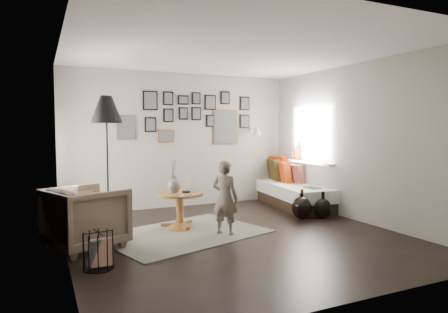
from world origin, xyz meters
name	(u,v)px	position (x,y,z in m)	size (l,w,h in m)	color
ground	(236,236)	(0.00, 0.00, 0.00)	(4.80, 4.80, 0.00)	black
wall_back	(181,140)	(0.00, 2.40, 1.30)	(4.50, 4.50, 0.00)	gray
wall_front	(360,155)	(0.00, -2.40, 1.30)	(4.50, 4.50, 0.00)	gray
wall_left	(64,148)	(-2.25, 0.00, 1.30)	(4.80, 4.80, 0.00)	gray
wall_right	(358,142)	(2.25, 0.00, 1.30)	(4.80, 4.80, 0.00)	gray
ceiling	(236,51)	(0.00, 0.00, 2.60)	(4.80, 4.80, 0.00)	white
door_left	(61,162)	(-2.23, 1.20, 1.05)	(0.00, 2.14, 2.14)	white
window_right	(305,159)	(2.18, 1.34, 0.93)	(0.15, 1.32, 1.30)	white
gallery_wall	(195,118)	(0.29, 2.38, 1.74)	(2.74, 0.03, 1.08)	brown
wall_sconce	(257,132)	(1.55, 2.13, 1.46)	(0.18, 0.36, 0.16)	white
rug	(184,234)	(-0.64, 0.38, 0.01)	(2.23, 1.56, 0.01)	#B5B49F
pedestal_table	(180,212)	(-0.59, 0.71, 0.26)	(0.70, 0.70, 0.55)	brown
vase	(174,183)	(-0.67, 0.73, 0.71)	(0.20, 0.20, 0.50)	black
candles	(186,184)	(-0.48, 0.71, 0.68)	(0.12, 0.12, 0.26)	black
daybed	(292,191)	(2.00, 1.51, 0.30)	(1.08, 2.05, 0.96)	black
magazine_on_daybed	(312,188)	(2.00, 0.86, 0.45)	(0.22, 0.29, 0.02)	black
armchair	(86,218)	(-2.00, 0.25, 0.40)	(0.85, 0.87, 0.80)	brown
armchair_cushion	(85,211)	(-2.00, 0.30, 0.48)	(0.36, 0.36, 0.09)	silver
floor_lamp	(107,115)	(-1.59, 1.09, 1.73)	(0.47, 0.47, 2.01)	black
magazine_basket	(99,251)	(-1.96, -0.58, 0.20)	(0.37, 0.37, 0.40)	black
demijohn_large	(302,207)	(1.49, 0.48, 0.19)	(0.34, 0.34, 0.50)	black
demijohn_small	(323,208)	(1.84, 0.36, 0.17)	(0.30, 0.30, 0.46)	black
child	(225,198)	(-0.12, 0.11, 0.54)	(0.39, 0.26, 1.08)	#6F5F57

